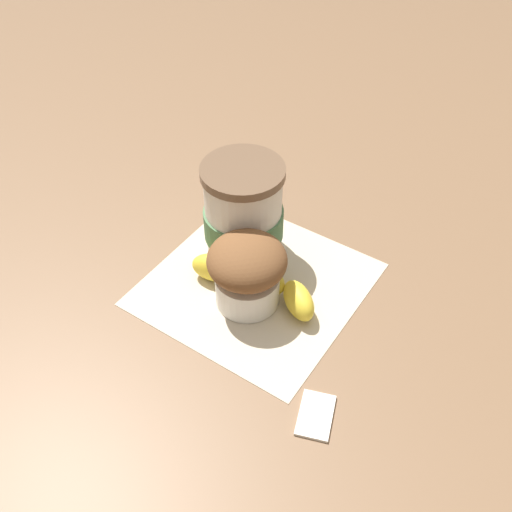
{
  "coord_description": "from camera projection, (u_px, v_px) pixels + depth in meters",
  "views": [
    {
      "loc": [
        0.32,
        -0.35,
        0.51
      ],
      "look_at": [
        0.0,
        0.0,
        0.05
      ],
      "focal_mm": 42.0,
      "sensor_mm": 36.0,
      "label": 1
    }
  ],
  "objects": [
    {
      "name": "ground_plane",
      "position": [
        256.0,
        284.0,
        0.69
      ],
      "size": [
        3.0,
        3.0,
        0.0
      ],
      "primitive_type": "plane",
      "color": "brown"
    },
    {
      "name": "sugar_packet",
      "position": [
        316.0,
        414.0,
        0.57
      ],
      "size": [
        0.05,
        0.06,
        0.01
      ],
      "primitive_type": "cube",
      "rotation": [
        0.0,
        0.0,
        2.05
      ],
      "color": "white",
      "rests_on": "ground_plane"
    },
    {
      "name": "paper_napkin",
      "position": [
        256.0,
        284.0,
        0.69
      ],
      "size": [
        0.26,
        0.26,
        0.0
      ],
      "primitive_type": "cube",
      "rotation": [
        0.0,
        0.0,
        0.14
      ],
      "color": "beige",
      "rests_on": "ground_plane"
    },
    {
      "name": "banana",
      "position": [
        257.0,
        281.0,
        0.67
      ],
      "size": [
        0.16,
        0.07,
        0.03
      ],
      "color": "yellow",
      "rests_on": "paper_napkin"
    },
    {
      "name": "muffin",
      "position": [
        247.0,
        270.0,
        0.64
      ],
      "size": [
        0.09,
        0.09,
        0.09
      ],
      "color": "white",
      "rests_on": "paper_napkin"
    },
    {
      "name": "coffee_cup",
      "position": [
        243.0,
        214.0,
        0.69
      ],
      "size": [
        0.09,
        0.09,
        0.12
      ],
      "color": "silver",
      "rests_on": "paper_napkin"
    }
  ]
}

